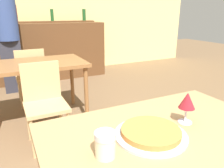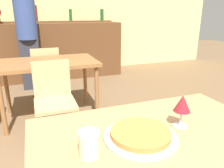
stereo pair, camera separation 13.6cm
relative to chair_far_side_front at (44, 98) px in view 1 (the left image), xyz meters
The scene contains 11 objects.
wall_back 3.06m from the chair_far_side_front, 83.60° to the left, with size 8.00×0.05×2.80m.
dining_table_near 1.56m from the chair_far_side_front, 77.85° to the right, with size 1.12×0.87×0.78m.
dining_table_far 0.56m from the chair_far_side_front, 90.00° to the left, with size 1.17×0.73×0.74m.
bar_counter 2.42m from the chair_far_side_front, 82.26° to the left, with size 2.60×0.56×1.11m.
bar_back_shelf 2.64m from the chair_far_side_front, 82.91° to the left, with size 2.39×0.24×0.33m.
chair_far_side_front is the anchor object (origin of this frame).
chair_far_side_back 1.07m from the chair_far_side_front, 90.00° to the left, with size 0.40×0.40×0.83m.
pizza_tray 1.49m from the chair_far_side_front, 80.45° to the right, with size 0.32×0.32×0.04m.
cheese_shaker 1.52m from the chair_far_side_front, 89.93° to the right, with size 0.08×0.08×0.10m.
person_standing 1.90m from the chair_far_side_front, 96.46° to the left, with size 0.34×0.34×1.82m.
wine_glass 1.54m from the chair_far_side_front, 71.39° to the right, with size 0.08×0.08×0.16m.
Camera 1 is at (-0.61, -0.61, 1.30)m, focal length 35.00 mm.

